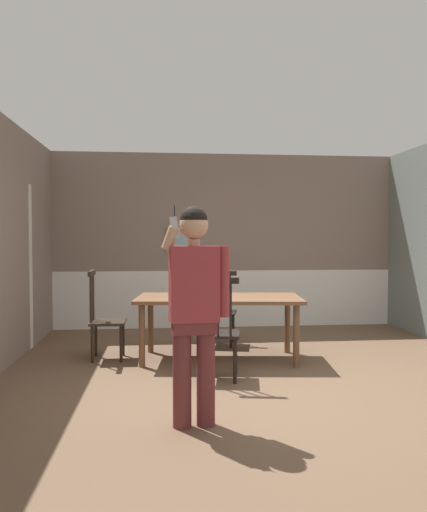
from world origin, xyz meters
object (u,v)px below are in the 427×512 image
object	(u,v)px
dining_table	(219,304)
chair_near_window	(105,319)
chair_at_table_head	(219,310)
person_figure	(195,302)
chair_by_doorway	(219,331)

from	to	relation	value
dining_table	chair_near_window	bearing A→B (deg)	173.82
chair_near_window	chair_at_table_head	bearing A→B (deg)	115.59
dining_table	chair_at_table_head	world-z (taller)	chair_at_table_head
chair_near_window	chair_at_table_head	xyz separation A→B (m)	(1.43, 0.69, -0.02)
chair_at_table_head	chair_near_window	bearing A→B (deg)	38.57
chair_near_window	chair_at_table_head	distance (m)	1.59
chair_at_table_head	person_figure	size ratio (longest dim) A/B	0.58
chair_by_doorway	chair_at_table_head	bearing A→B (deg)	92.96
dining_table	chair_by_doorway	bearing A→B (deg)	-96.53
chair_near_window	chair_by_doorway	distance (m)	1.58
chair_near_window	person_figure	world-z (taller)	person_figure
chair_near_window	person_figure	distance (m)	2.42
chair_near_window	dining_table	bearing A→B (deg)	83.46
dining_table	chair_at_table_head	size ratio (longest dim) A/B	2.05
chair_by_doorway	chair_at_table_head	size ratio (longest dim) A/B	1.07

